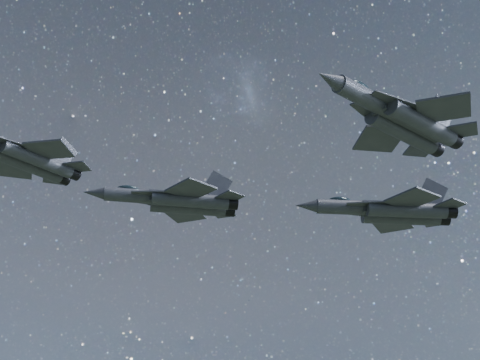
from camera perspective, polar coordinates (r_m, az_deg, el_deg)
jet_lead at (r=71.23m, az=-18.14°, el=2.02°), size 16.53×11.06×4.19m
jet_left at (r=83.41m, az=-5.42°, el=-1.77°), size 19.82×13.26×5.02m
jet_right at (r=67.63m, az=13.62°, el=5.07°), size 20.33×14.01×5.10m
jet_slot at (r=81.36m, az=12.74°, el=-2.58°), size 19.50×12.80×5.01m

